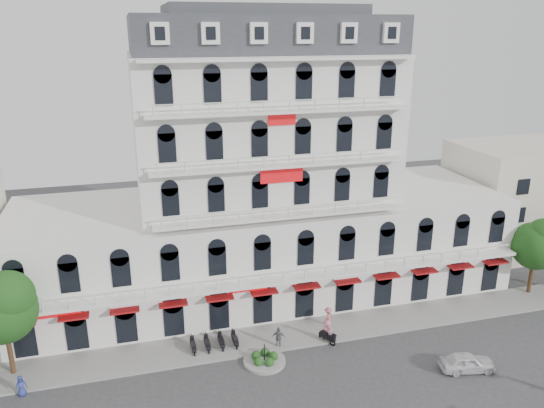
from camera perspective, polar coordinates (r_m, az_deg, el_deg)
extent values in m
plane|color=#38383A|center=(37.99, 6.34, -20.93)|extent=(120.00, 120.00, 0.00)
cube|color=gray|center=(44.80, 2.02, -13.88)|extent=(53.00, 4.00, 0.16)
cube|color=silver|center=(50.45, -0.98, -4.33)|extent=(45.00, 14.00, 9.00)
cube|color=silver|center=(47.29, -1.05, 8.05)|extent=(22.00, 12.00, 13.00)
cube|color=#2D3035|center=(46.52, -1.11, 17.79)|extent=(21.56, 11.76, 3.00)
cube|color=#2D3035|center=(46.54, -1.12, 20.13)|extent=(15.84, 8.64, 0.80)
cube|color=maroon|center=(44.34, 1.48, -9.15)|extent=(40.50, 1.00, 0.15)
cube|color=red|center=(42.09, 1.04, 3.25)|extent=(3.50, 0.10, 1.40)
cube|color=beige|center=(65.30, 24.95, 0.65)|extent=(14.00, 10.00, 12.00)
cylinder|color=gray|center=(41.69, -0.81, -16.56)|extent=(3.20, 3.20, 0.24)
cylinder|color=black|center=(41.25, -0.82, -15.67)|extent=(0.08, 0.08, 1.40)
sphere|color=#204C19|center=(41.65, 0.15, -16.04)|extent=(0.70, 0.70, 0.70)
sphere|color=#204C19|center=(42.08, -0.75, -15.64)|extent=(0.70, 0.70, 0.70)
sphere|color=#204C19|center=(41.73, -1.74, -15.98)|extent=(0.70, 0.70, 0.70)
sphere|color=#204C19|center=(41.07, -1.48, -16.61)|extent=(0.70, 0.70, 0.70)
sphere|color=#204C19|center=(41.01, -0.29, -16.66)|extent=(0.70, 0.70, 0.70)
cylinder|color=#382314|center=(43.81, -26.34, -14.09)|extent=(0.36, 0.36, 3.74)
sphere|color=#193C13|center=(42.19, -27.00, -10.15)|extent=(4.76, 4.76, 4.76)
sphere|color=#193C13|center=(41.33, -26.61, -8.96)|extent=(3.74, 3.74, 3.74)
cylinder|color=#382314|center=(55.97, 26.06, -7.06)|extent=(0.36, 0.36, 3.43)
sphere|color=#193C13|center=(54.80, 26.52, -4.10)|extent=(4.37, 4.37, 4.37)
sphere|color=#193C13|center=(54.53, 26.09, -3.44)|extent=(3.12, 3.12, 3.12)
imported|color=silver|center=(43.06, 20.25, -15.68)|extent=(4.26, 2.34, 1.37)
cube|color=black|center=(43.90, 5.96, -14.01)|extent=(1.04, 1.48, 0.35)
torus|color=black|center=(43.75, 6.52, -14.57)|extent=(0.40, 0.58, 0.60)
torus|color=black|center=(44.33, 5.38, -14.04)|extent=(0.40, 0.58, 0.60)
imported|color=pink|center=(43.54, 5.99, -13.26)|extent=(0.99, 1.15, 1.54)
imported|color=navy|center=(41.93, -25.38, -17.27)|extent=(0.89, 0.73, 1.56)
imported|color=slate|center=(42.92, 0.73, -14.17)|extent=(1.14, 0.86, 1.80)
imported|color=#BC636C|center=(45.79, 6.05, -12.02)|extent=(1.33, 1.16, 1.78)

